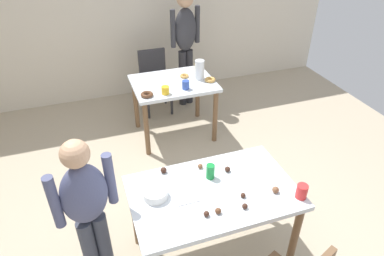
{
  "coord_description": "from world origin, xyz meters",
  "views": [
    {
      "loc": [
        -0.78,
        -1.82,
        2.56
      ],
      "look_at": [
        0.04,
        0.56,
        0.9
      ],
      "focal_mm": 32.1,
      "sensor_mm": 36.0,
      "label": 1
    }
  ],
  "objects_px": {
    "mixing_bowl": "(155,194)",
    "dining_table_far": "(174,90)",
    "soda_can": "(210,171)",
    "pitcher_far": "(200,70)",
    "dining_table_near": "(213,200)",
    "person_adult_far": "(185,39)",
    "person_girl_near": "(88,208)",
    "chair_far_table": "(154,77)"
  },
  "relations": [
    {
      "from": "dining_table_far",
      "to": "pitcher_far",
      "type": "distance_m",
      "value": 0.41
    },
    {
      "from": "dining_table_far",
      "to": "mixing_bowl",
      "type": "distance_m",
      "value": 1.94
    },
    {
      "from": "dining_table_far",
      "to": "pitcher_far",
      "type": "relative_size",
      "value": 4.14
    },
    {
      "from": "chair_far_table",
      "to": "person_girl_near",
      "type": "height_order",
      "value": "person_girl_near"
    },
    {
      "from": "mixing_bowl",
      "to": "soda_can",
      "type": "height_order",
      "value": "soda_can"
    },
    {
      "from": "chair_far_table",
      "to": "person_girl_near",
      "type": "bearing_deg",
      "value": -112.91
    },
    {
      "from": "dining_table_far",
      "to": "mixing_bowl",
      "type": "relative_size",
      "value": 5.38
    },
    {
      "from": "mixing_bowl",
      "to": "pitcher_far",
      "type": "relative_size",
      "value": 0.77
    },
    {
      "from": "chair_far_table",
      "to": "soda_can",
      "type": "bearing_deg",
      "value": -93.33
    },
    {
      "from": "dining_table_near",
      "to": "chair_far_table",
      "type": "bearing_deg",
      "value": 86.16
    },
    {
      "from": "dining_table_near",
      "to": "soda_can",
      "type": "height_order",
      "value": "soda_can"
    },
    {
      "from": "mixing_bowl",
      "to": "dining_table_near",
      "type": "bearing_deg",
      "value": -10.11
    },
    {
      "from": "chair_far_table",
      "to": "mixing_bowl",
      "type": "height_order",
      "value": "chair_far_table"
    },
    {
      "from": "dining_table_far",
      "to": "dining_table_near",
      "type": "bearing_deg",
      "value": -97.36
    },
    {
      "from": "mixing_bowl",
      "to": "chair_far_table",
      "type": "bearing_deg",
      "value": 76.69
    },
    {
      "from": "dining_table_near",
      "to": "mixing_bowl",
      "type": "xyz_separation_m",
      "value": [
        -0.43,
        0.08,
        0.13
      ]
    },
    {
      "from": "mixing_bowl",
      "to": "soda_can",
      "type": "xyz_separation_m",
      "value": [
        0.46,
        0.07,
        0.03
      ]
    },
    {
      "from": "dining_table_near",
      "to": "person_adult_far",
      "type": "relative_size",
      "value": 0.76
    },
    {
      "from": "dining_table_near",
      "to": "person_girl_near",
      "type": "height_order",
      "value": "person_girl_near"
    },
    {
      "from": "dining_table_near",
      "to": "soda_can",
      "type": "relative_size",
      "value": 10.27
    },
    {
      "from": "person_adult_far",
      "to": "soda_can",
      "type": "height_order",
      "value": "person_adult_far"
    },
    {
      "from": "chair_far_table",
      "to": "soda_can",
      "type": "xyz_separation_m",
      "value": [
        -0.14,
        -2.49,
        0.31
      ]
    },
    {
      "from": "dining_table_far",
      "to": "chair_far_table",
      "type": "bearing_deg",
      "value": 95.3
    },
    {
      "from": "dining_table_near",
      "to": "dining_table_far",
      "type": "distance_m",
      "value": 1.91
    },
    {
      "from": "mixing_bowl",
      "to": "soda_can",
      "type": "relative_size",
      "value": 1.5
    },
    {
      "from": "dining_table_near",
      "to": "person_girl_near",
      "type": "bearing_deg",
      "value": 175.63
    },
    {
      "from": "dining_table_near",
      "to": "mixing_bowl",
      "type": "height_order",
      "value": "mixing_bowl"
    },
    {
      "from": "chair_far_table",
      "to": "mixing_bowl",
      "type": "relative_size",
      "value": 4.77
    },
    {
      "from": "chair_far_table",
      "to": "pitcher_far",
      "type": "relative_size",
      "value": 3.67
    },
    {
      "from": "dining_table_near",
      "to": "mixing_bowl",
      "type": "bearing_deg",
      "value": 169.89
    },
    {
      "from": "person_adult_far",
      "to": "mixing_bowl",
      "type": "xyz_separation_m",
      "value": [
        -1.07,
        -2.56,
        -0.21
      ]
    },
    {
      "from": "mixing_bowl",
      "to": "dining_table_far",
      "type": "bearing_deg",
      "value": 69.7
    },
    {
      "from": "person_adult_far",
      "to": "pitcher_far",
      "type": "distance_m",
      "value": 0.78
    },
    {
      "from": "person_adult_far",
      "to": "mixing_bowl",
      "type": "relative_size",
      "value": 9.0
    },
    {
      "from": "dining_table_near",
      "to": "person_adult_far",
      "type": "xyz_separation_m",
      "value": [
        0.65,
        2.64,
        0.34
      ]
    },
    {
      "from": "mixing_bowl",
      "to": "pitcher_far",
      "type": "distance_m",
      "value": 2.06
    },
    {
      "from": "pitcher_far",
      "to": "dining_table_near",
      "type": "bearing_deg",
      "value": -107.03
    },
    {
      "from": "soda_can",
      "to": "person_girl_near",
      "type": "bearing_deg",
      "value": -175.35
    },
    {
      "from": "soda_can",
      "to": "pitcher_far",
      "type": "height_order",
      "value": "pitcher_far"
    },
    {
      "from": "person_adult_far",
      "to": "pitcher_far",
      "type": "bearing_deg",
      "value": -95.32
    },
    {
      "from": "dining_table_far",
      "to": "person_adult_far",
      "type": "bearing_deg",
      "value": 61.67
    },
    {
      "from": "person_girl_near",
      "to": "soda_can",
      "type": "height_order",
      "value": "person_girl_near"
    }
  ]
}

